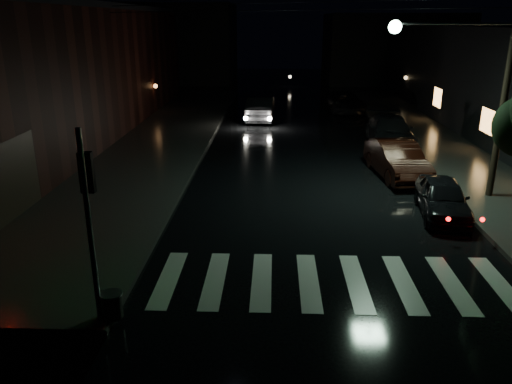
# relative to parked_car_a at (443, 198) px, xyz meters

# --- Properties ---
(ground) EXTENTS (120.00, 120.00, 0.00)m
(ground) POSITION_rel_parked_car_a_xyz_m (-7.20, -5.27, -0.63)
(ground) COLOR black
(ground) RESTS_ON ground
(sidewalk_left) EXTENTS (6.00, 44.00, 0.15)m
(sidewalk_left) POSITION_rel_parked_car_a_xyz_m (-12.20, 8.73, -0.56)
(sidewalk_left) COLOR #282826
(sidewalk_left) RESTS_ON ground
(sidewalk_right) EXTENTS (4.00, 44.00, 0.15)m
(sidewalk_right) POSITION_rel_parked_car_a_xyz_m (2.80, 8.73, -0.56)
(sidewalk_right) COLOR #282826
(sidewalk_right) RESTS_ON ground
(building_left) EXTENTS (10.00, 36.00, 7.00)m
(building_left) POSITION_rel_parked_car_a_xyz_m (-19.20, 10.73, 2.87)
(building_left) COLOR black
(building_left) RESTS_ON ground
(building_far_left) EXTENTS (14.00, 10.00, 8.00)m
(building_far_left) POSITION_rel_parked_car_a_xyz_m (-17.20, 39.73, 3.37)
(building_far_left) COLOR black
(building_far_left) RESTS_ON ground
(building_far_right) EXTENTS (14.00, 10.00, 7.00)m
(building_far_right) POSITION_rel_parked_car_a_xyz_m (6.80, 39.73, 2.87)
(building_far_right) COLOR black
(building_far_right) RESTS_ON ground
(crosswalk) EXTENTS (9.00, 3.00, 0.01)m
(crosswalk) POSITION_rel_parked_car_a_xyz_m (-4.20, -4.77, -0.63)
(crosswalk) COLOR beige
(crosswalk) RESTS_ON ground
(signal_pole_corner) EXTENTS (0.68, 0.61, 4.20)m
(signal_pole_corner) POSITION_rel_parked_car_a_xyz_m (-9.34, -6.73, 0.91)
(signal_pole_corner) COLOR slate
(signal_pole_corner) RESTS_ON ground
(utility_pole) EXTENTS (4.92, 0.44, 8.00)m
(utility_pole) POSITION_rel_parked_car_a_xyz_m (1.63, 1.73, 3.96)
(utility_pole) COLOR black
(utility_pole) RESTS_ON ground
(parked_car_a) EXTENTS (1.94, 3.88, 1.27)m
(parked_car_a) POSITION_rel_parked_car_a_xyz_m (0.00, 0.00, 0.00)
(parked_car_a) COLOR black
(parked_car_a) RESTS_ON ground
(parked_car_b) EXTENTS (2.09, 4.76, 1.52)m
(parked_car_b) POSITION_rel_parked_car_a_xyz_m (-0.54, 4.38, 0.13)
(parked_car_b) COLOR black
(parked_car_b) RESTS_ON ground
(parked_car_c) EXTENTS (2.43, 5.41, 1.54)m
(parked_car_c) POSITION_rel_parked_car_a_xyz_m (0.40, 10.08, 0.13)
(parked_car_c) COLOR black
(parked_car_c) RESTS_ON ground
(parked_car_d) EXTENTS (2.72, 5.28, 1.42)m
(parked_car_d) POSITION_rel_parked_car_a_xyz_m (-0.61, 20.52, 0.08)
(parked_car_d) COLOR black
(parked_car_d) RESTS_ON ground
(oncoming_car) EXTENTS (1.89, 4.91, 1.60)m
(oncoming_car) POSITION_rel_parked_car_a_xyz_m (-6.62, 16.85, 0.16)
(oncoming_car) COLOR black
(oncoming_car) RESTS_ON ground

